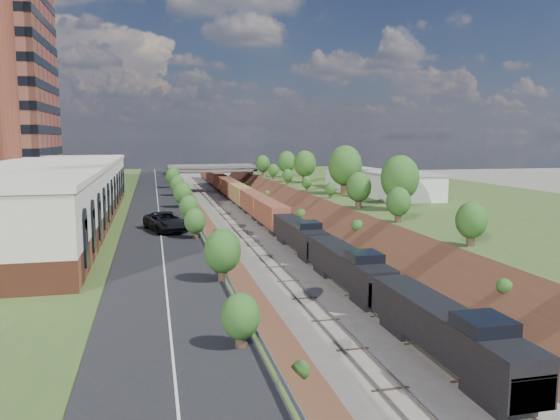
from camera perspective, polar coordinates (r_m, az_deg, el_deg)
The scene contains 18 objects.
ground at distance 36.61m, azimuth 15.00°, elevation -16.90°, with size 400.00×400.00×0.00m, color #6B665B.
platform_left at distance 91.65m, azimuth -23.63°, elevation -0.88°, with size 44.00×180.00×5.00m, color #385924.
platform_right at distance 102.62m, azimuth 15.56°, elevation 0.33°, with size 44.00×180.00×5.00m, color #385924.
embankment_left at distance 90.61m, azimuth -9.74°, elevation -2.03°, with size 7.07×180.00×7.07m, color brown.
embankment_right at distance 94.45m, azimuth 3.71°, elevation -1.55°, with size 7.07×180.00×7.07m, color brown.
rail_left_track at distance 91.46m, azimuth -4.48°, elevation -1.80°, with size 1.58×180.00×0.18m, color gray.
rail_right_track at distance 92.38m, azimuth -1.29°, elevation -1.68°, with size 1.58×180.00×0.18m, color gray.
road at distance 89.77m, azimuth -12.68°, elevation 1.06°, with size 8.00×180.00×0.10m, color black.
guardrail at distance 89.64m, azimuth -10.07°, elevation 1.44°, with size 0.10×171.00×0.70m.
commercial_building at distance 68.56m, azimuth -23.07°, elevation 1.55°, with size 14.30×62.30×7.00m.
smokestack at distance 88.06m, azimuth -26.89°, elevation 13.32°, with size 3.20×3.20×40.00m, color brown.
overpass at distance 152.40m, azimuth -7.08°, elevation 3.77°, with size 24.50×8.30×7.40m.
white_building_near at distance 90.73m, azimuth 12.81°, elevation 2.36°, with size 9.00×12.00×4.00m, color silver.
white_building_far at distance 110.69m, azimuth 7.59°, elevation 3.30°, with size 8.00×10.00×3.60m, color silver.
tree_right_large at distance 76.94m, azimuth 12.41°, elevation 3.24°, with size 5.25×5.25×7.61m.
tree_left_crest at distance 50.04m, azimuth -8.02°, elevation -1.65°, with size 2.45×2.45×3.55m.
freight_train at distance 119.58m, azimuth -4.08°, elevation 1.63°, with size 2.96×182.67×4.55m.
suv at distance 59.51m, azimuth -11.82°, elevation -1.18°, with size 3.30×7.15×1.99m, color black.
Camera 1 is at (-16.14, -29.21, 15.05)m, focal length 35.00 mm.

